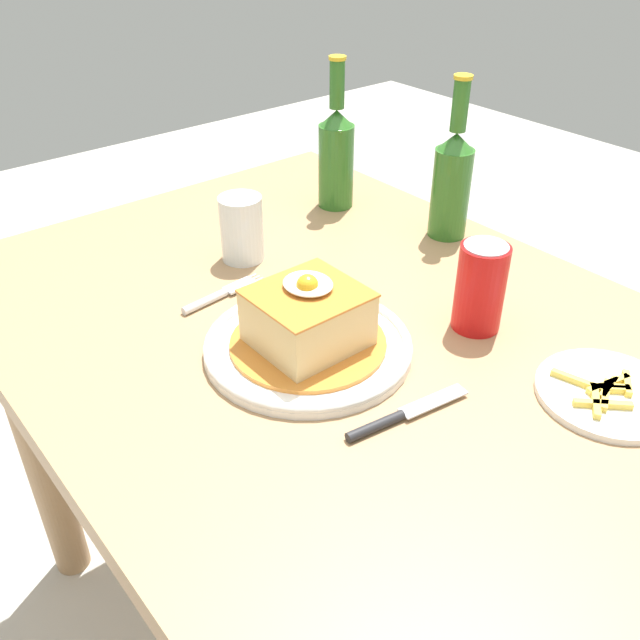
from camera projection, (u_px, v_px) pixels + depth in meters
name	position (u px, v px, depth m)	size (l,w,h in m)	color
dining_table	(382.00, 421.00, 0.94)	(1.32, 0.81, 0.73)	#A87F56
main_plate	(308.00, 345.00, 0.89)	(0.27, 0.27, 0.02)	white
sandwich_meal	(308.00, 320.00, 0.87)	(0.20, 0.20, 0.10)	orange
fork	(216.00, 296.00, 1.00)	(0.03, 0.14, 0.01)	silver
knife	(393.00, 419.00, 0.78)	(0.04, 0.17, 0.01)	#262628
soda_can	(480.00, 287.00, 0.91)	(0.07, 0.07, 0.12)	red
beer_bottle_green	(336.00, 153.00, 1.22)	(0.06, 0.06, 0.27)	#2D6B23
beer_bottle_green_far	(452.00, 179.00, 1.12)	(0.06, 0.06, 0.27)	#2D6B23
drinking_glass	(242.00, 233.00, 1.08)	(0.07, 0.07, 0.10)	silver
side_plate_fries	(608.00, 393.00, 0.81)	(0.17, 0.17, 0.02)	white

